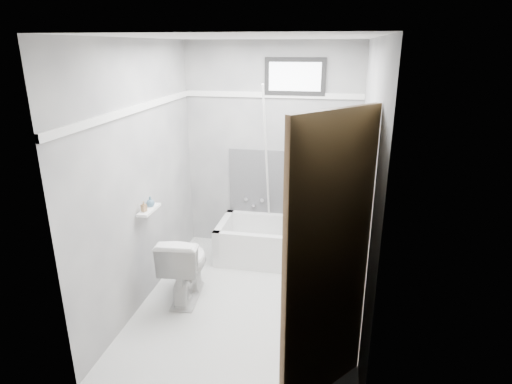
% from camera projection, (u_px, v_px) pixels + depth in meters
% --- Properties ---
extents(floor, '(2.60, 2.60, 0.00)m').
position_uv_depth(floor, '(249.00, 302.00, 4.12)').
color(floor, silver).
rests_on(floor, ground).
extents(ceiling, '(2.60, 2.60, 0.00)m').
position_uv_depth(ceiling, '(248.00, 37.00, 3.34)').
color(ceiling, silver).
rests_on(ceiling, floor).
extents(wall_back, '(2.00, 0.02, 2.40)m').
position_uv_depth(wall_back, '(271.00, 149.00, 4.93)').
color(wall_back, slate).
rests_on(wall_back, floor).
extents(wall_front, '(2.00, 0.02, 2.40)m').
position_uv_depth(wall_front, '(203.00, 249.00, 2.52)').
color(wall_front, slate).
rests_on(wall_front, floor).
extents(wall_left, '(0.02, 2.60, 2.40)m').
position_uv_depth(wall_left, '(141.00, 177.00, 3.90)').
color(wall_left, slate).
rests_on(wall_left, floor).
extents(wall_right, '(0.02, 2.60, 2.40)m').
position_uv_depth(wall_right, '(366.00, 190.00, 3.55)').
color(wall_right, slate).
rests_on(wall_right, floor).
extents(bathtub, '(1.50, 0.70, 0.42)m').
position_uv_depth(bathtub, '(284.00, 242.00, 4.87)').
color(bathtub, white).
rests_on(bathtub, floor).
extents(office_chair, '(0.64, 0.64, 1.10)m').
position_uv_depth(office_chair, '(325.00, 206.00, 4.68)').
color(office_chair, slate).
rests_on(office_chair, bathtub).
extents(toilet, '(0.44, 0.72, 0.68)m').
position_uv_depth(toilet, '(185.00, 265.00, 4.10)').
color(toilet, silver).
rests_on(toilet, floor).
extents(door, '(0.78, 0.78, 2.00)m').
position_uv_depth(door, '(371.00, 294.00, 2.43)').
color(door, brown).
rests_on(door, floor).
extents(window, '(0.66, 0.04, 0.40)m').
position_uv_depth(window, '(295.00, 77.00, 4.61)').
color(window, black).
rests_on(window, wall_back).
extents(backerboard, '(1.50, 0.02, 0.78)m').
position_uv_depth(backerboard, '(292.00, 184.00, 5.01)').
color(backerboard, '#4C4C4F').
rests_on(backerboard, wall_back).
extents(trim_back, '(2.00, 0.02, 0.06)m').
position_uv_depth(trim_back, '(272.00, 95.00, 4.72)').
color(trim_back, white).
rests_on(trim_back, wall_back).
extents(trim_left, '(0.02, 2.60, 0.06)m').
position_uv_depth(trim_left, '(137.00, 109.00, 3.70)').
color(trim_left, white).
rests_on(trim_left, wall_left).
extents(pole, '(0.02, 0.61, 1.87)m').
position_uv_depth(pole, '(267.00, 167.00, 4.76)').
color(pole, silver).
rests_on(pole, bathtub).
extents(shelf, '(0.10, 0.32, 0.02)m').
position_uv_depth(shelf, '(149.00, 210.00, 3.94)').
color(shelf, white).
rests_on(shelf, wall_left).
extents(soap_bottle_a, '(0.06, 0.06, 0.09)m').
position_uv_depth(soap_bottle_a, '(144.00, 206.00, 3.85)').
color(soap_bottle_a, '#96714B').
rests_on(soap_bottle_a, shelf).
extents(soap_bottle_b, '(0.11, 0.11, 0.10)m').
position_uv_depth(soap_bottle_b, '(150.00, 202.00, 3.98)').
color(soap_bottle_b, '#456780').
rests_on(soap_bottle_b, shelf).
extents(faucet, '(0.26, 0.10, 0.16)m').
position_uv_depth(faucet, '(254.00, 202.00, 5.15)').
color(faucet, silver).
rests_on(faucet, wall_back).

